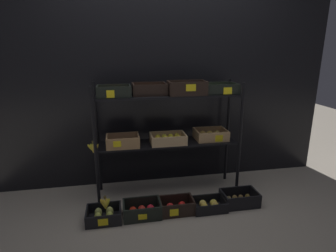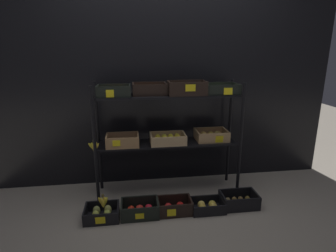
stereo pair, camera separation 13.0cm
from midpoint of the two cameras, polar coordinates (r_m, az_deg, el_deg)
The scene contains 9 objects.
ground_plane at distance 3.13m, azimuth -1.22°, elevation -13.21°, with size 10.00×10.00×0.00m, color gray.
storefront_wall at distance 3.13m, azimuth -2.44°, elevation 8.52°, with size 3.85×0.12×2.25m, color black.
display_rack at distance 2.82m, azimuth -0.87°, elevation 1.92°, with size 1.58×0.36×1.21m.
crate_ground_pear at distance 2.73m, azimuth -14.44°, elevation -17.38°, with size 0.31×0.25×0.12m.
crate_ground_apple_red at distance 2.72m, azimuth -6.77°, elevation -16.97°, with size 0.35×0.24×0.14m.
crate_ground_center_apple_red at distance 2.76m, azimuth 0.36°, elevation -16.36°, with size 0.33×0.22×0.13m.
crate_ground_apple_gold at distance 2.82m, azimuth 7.07°, elevation -15.89°, with size 0.32×0.22×0.10m.
crate_ground_kiwi at distance 2.95m, azimuth 13.22°, elevation -14.52°, with size 0.36×0.23×0.14m.
banana_bunch_loose at distance 2.66m, azimuth -14.21°, elevation -15.20°, with size 0.11×0.04×0.13m.
Camera 1 is at (-0.50, -2.69, 1.52)m, focal length 29.63 mm.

